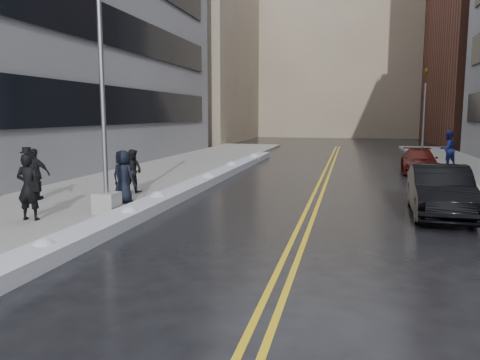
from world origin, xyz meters
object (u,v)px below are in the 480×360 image
Objects in this scene: lamppost at (104,132)px; pedestrian_b at (133,171)px; pedestrian_d at (35,174)px; traffic_signal at (424,109)px; pedestrian_c at (123,177)px; pedestrian_fedora at (29,187)px; pedestrian_east at (448,149)px; car_black at (440,191)px; car_maroon at (419,161)px.

lamppost is 4.74× the size of pedestrian_b.
traffic_signal is at bearing -135.94° from pedestrian_d.
lamppost is at bearing 113.13° from pedestrian_c.
pedestrian_east reaches higher than pedestrian_fedora.
traffic_signal is 1.30× the size of car_black.
pedestrian_b is (0.64, 4.96, -0.12)m from pedestrian_fedora.
pedestrian_c is at bearing 19.23° from pedestrian_east.
car_black is 1.08× the size of car_maroon.
pedestrian_d is (-2.49, -2.23, 0.07)m from pedestrian_b.
lamppost reaches higher than pedestrian_c.
car_black is (9.62, 2.53, -1.77)m from lamppost.
lamppost is at bearing -118.21° from traffic_signal.
pedestrian_fedora is 11.85m from car_black.
pedestrian_fedora is 1.15× the size of pedestrian_b.
pedestrian_d is at bearing 13.21° from pedestrian_east.
car_black is at bearing 50.10° from pedestrian_east.
pedestrian_fedora reaches higher than pedestrian_b.
pedestrian_b is at bearing -58.45° from pedestrian_c.
pedestrian_b is (-12.72, -18.40, -2.45)m from traffic_signal.
traffic_signal reaches higher than pedestrian_fedora.
pedestrian_d is at bearing -126.40° from traffic_signal.
pedestrian_b is (-0.92, 3.60, -1.58)m from lamppost.
pedestrian_east reaches higher than pedestrian_c.
traffic_signal reaches higher than pedestrian_c.
pedestrian_b is 0.93× the size of pedestrian_c.
pedestrian_b reaches higher than car_black.
traffic_signal reaches higher than pedestrian_d.
car_black is (-2.18, -19.47, -2.64)m from traffic_signal.
pedestrian_east reaches higher than pedestrian_d.
traffic_signal is at bearing -106.99° from pedestrian_c.
pedestrian_fedora is 3.29m from pedestrian_d.
pedestrian_d is at bearing 158.18° from lamppost.
car_black is at bearing -91.17° from car_maroon.
pedestrian_b is at bearing -147.66° from pedestrian_d.
pedestrian_fedora is 0.40× the size of car_black.
pedestrian_east is at bearing -118.62° from pedestrian_c.
car_black is (11.19, 3.89, -0.31)m from pedestrian_fedora.
lamppost reaches higher than pedestrian_d.
pedestrian_c is at bearing 121.67° from pedestrian_b.
pedestrian_b is 0.92× the size of pedestrian_d.
car_maroon is at bearing -118.37° from pedestrian_c.
car_maroon is at bearing 17.52° from pedestrian_east.
pedestrian_east is at bearing -137.07° from pedestrian_fedora.
pedestrian_b is at bearing 176.72° from car_black.
pedestrian_fedora is at bearing -119.78° from traffic_signal.
lamppost is 4.40× the size of pedestrian_c.
pedestrian_b is 0.80× the size of pedestrian_east.
pedestrian_d is 0.38× the size of car_black.
pedestrian_c is (-0.26, 1.57, -1.52)m from lamppost.
traffic_signal is 23.84m from pedestrian_c.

